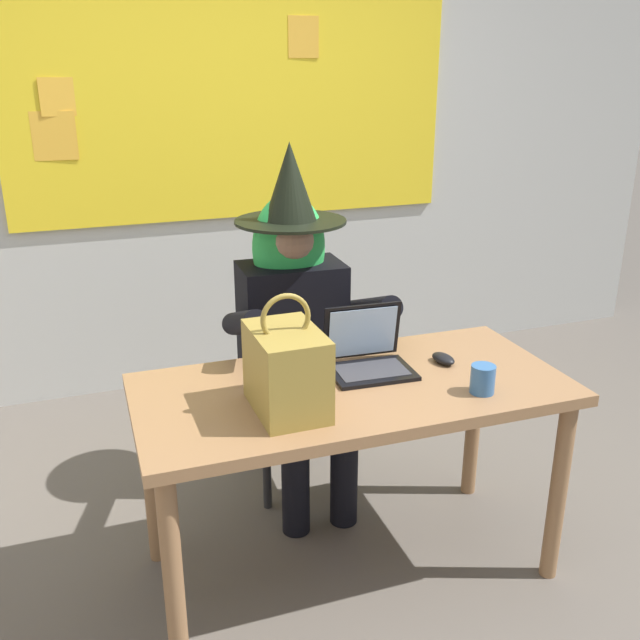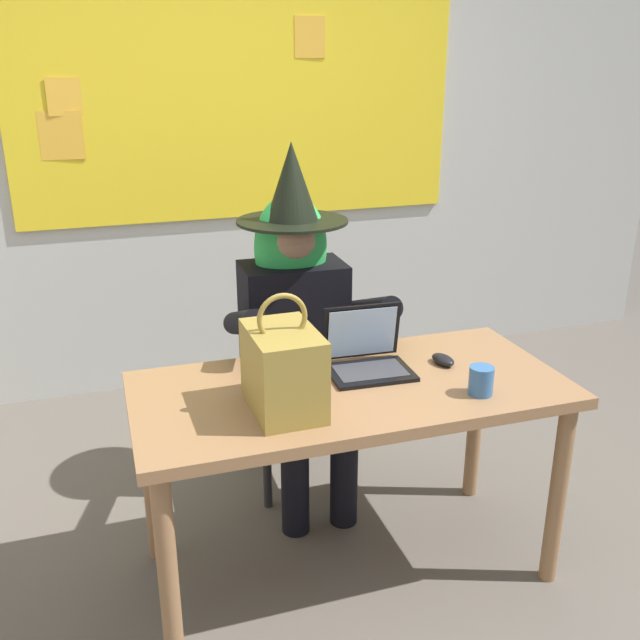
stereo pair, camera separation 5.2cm
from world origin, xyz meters
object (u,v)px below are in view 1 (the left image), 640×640
laptop (369,356)px  person_costumed (296,310)px  desk_main (352,410)px  computer_mouse (443,359)px  coffee_mug (483,379)px  handbag (287,370)px  chair_at_desk (289,365)px

laptop → person_costumed: bearing=106.3°
desk_main → laptop: bearing=44.5°
computer_mouse → coffee_mug: 0.26m
laptop → handbag: bearing=-147.9°
person_costumed → laptop: size_ratio=4.91×
desk_main → computer_mouse: computer_mouse is taller
computer_mouse → person_costumed: bearing=117.0°
desk_main → coffee_mug: 0.45m
desk_main → coffee_mug: (0.37, -0.20, 0.14)m
computer_mouse → desk_main: bearing=179.2°
chair_at_desk → handbag: bearing=-15.7°
desk_main → person_costumed: person_costumed is taller
handbag → computer_mouse: bearing=13.0°
person_costumed → coffee_mug: person_costumed is taller
laptop → coffee_mug: size_ratio=3.15×
computer_mouse → handbag: size_ratio=0.28×
person_costumed → handbag: size_ratio=3.89×
chair_at_desk → computer_mouse: chair_at_desk is taller
chair_at_desk → handbag: size_ratio=2.43×
chair_at_desk → person_costumed: bearing=-0.4°
computer_mouse → coffee_mug: coffee_mug is taller
person_costumed → handbag: person_costumed is taller
computer_mouse → handbag: (-0.63, -0.15, 0.12)m
coffee_mug → laptop: bearing=131.4°
laptop → computer_mouse: 0.28m
coffee_mug → computer_mouse: bearing=89.2°
computer_mouse → handbag: bearing=-175.6°
desk_main → computer_mouse: bearing=7.8°
person_costumed → laptop: (0.11, -0.48, -0.02)m
chair_at_desk → handbag: handbag is taller
chair_at_desk → coffee_mug: bearing=24.7°
chair_at_desk → person_costumed: size_ratio=0.62×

